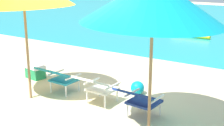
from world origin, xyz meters
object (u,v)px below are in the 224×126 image
(lounge_chair_right, at_px, (139,98))
(beach_umbrella_right, at_px, (153,0))
(lounge_chair_left, at_px, (59,76))
(cooler_box, at_px, (35,72))
(beach_ball, at_px, (137,88))
(swim_buoy, at_px, (190,35))
(lounge_chair_center, at_px, (97,86))

(lounge_chair_right, xyz_separation_m, beach_umbrella_right, (0.38, -0.35, 1.73))
(lounge_chair_left, bearing_deg, cooler_box, 158.58)
(lounge_chair_left, xyz_separation_m, cooler_box, (-1.25, 0.49, -0.24))
(beach_umbrella_right, xyz_separation_m, beach_ball, (-1.00, 1.42, -1.98))
(swim_buoy, height_order, beach_umbrella_right, beach_umbrella_right)
(lounge_chair_right, xyz_separation_m, beach_ball, (-0.62, 1.07, -0.26))
(cooler_box, bearing_deg, lounge_chair_left, -21.42)
(lounge_chair_right, height_order, beach_ball, lounge_chair_right)
(lounge_chair_center, bearing_deg, swim_buoy, 96.64)
(beach_umbrella_right, bearing_deg, lounge_chair_center, 161.18)
(lounge_chair_right, bearing_deg, cooler_box, 169.11)
(lounge_chair_left, distance_m, lounge_chair_center, 1.01)
(cooler_box, bearing_deg, lounge_chair_center, -12.60)
(lounge_chair_left, height_order, cooler_box, lounge_chair_left)
(swim_buoy, distance_m, beach_ball, 6.80)
(lounge_chair_left, xyz_separation_m, lounge_chair_center, (1.01, -0.01, 0.00))
(beach_umbrella_right, distance_m, beach_ball, 2.63)
(lounge_chair_center, xyz_separation_m, lounge_chair_right, (1.00, -0.12, 0.00))
(lounge_chair_right, relative_size, beach_ball, 3.08)
(lounge_chair_left, bearing_deg, lounge_chair_right, -3.90)
(lounge_chair_left, distance_m, lounge_chair_right, 2.01)
(lounge_chair_center, distance_m, cooler_box, 2.33)
(beach_ball, relative_size, cooler_box, 0.58)
(lounge_chair_center, distance_m, beach_ball, 1.05)
(lounge_chair_left, xyz_separation_m, beach_umbrella_right, (2.38, -0.48, 1.73))
(swim_buoy, height_order, lounge_chair_right, lounge_chair_right)
(lounge_chair_center, distance_m, lounge_chair_right, 1.01)
(lounge_chair_center, xyz_separation_m, beach_umbrella_right, (1.38, -0.47, 1.73))
(lounge_chair_left, height_order, beach_ball, lounge_chair_left)
(swim_buoy, relative_size, cooler_box, 3.14)
(beach_umbrella_right, bearing_deg, cooler_box, 165.00)
(lounge_chair_left, bearing_deg, beach_ball, 33.88)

